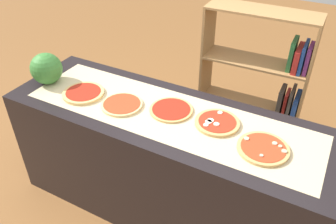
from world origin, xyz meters
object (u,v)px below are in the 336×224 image
object	(u,v)px
pizza_mushroom_4	(263,148)
watermelon	(46,69)
pizza_plain_1	(122,104)
pizza_plain_2	(171,110)
pizza_mozzarella_3	(217,122)
pizza_plain_0	(83,93)
bookshelf	(265,89)

from	to	relation	value
pizza_mushroom_4	watermelon	xyz separation A→B (m)	(-1.67, -0.01, 0.11)
pizza_plain_1	pizza_plain_2	distance (m)	0.35
pizza_mozzarella_3	watermelon	size ratio (longest dim) A/B	1.22
pizza_plain_0	pizza_mozzarella_3	xyz separation A→B (m)	(0.99, 0.13, -0.00)
pizza_plain_2	bookshelf	size ratio (longest dim) A/B	0.22
pizza_plain_0	pizza_plain_2	world-z (taller)	pizza_plain_0
pizza_mozzarella_3	pizza_plain_2	bearing A→B (deg)	-178.23
bookshelf	pizza_mushroom_4	bearing A→B (deg)	-77.17
pizza_mozzarella_3	watermelon	xyz separation A→B (m)	(-1.34, -0.12, 0.11)
pizza_plain_1	pizza_plain_0	bearing A→B (deg)	-177.92
pizza_plain_2	pizza_mushroom_4	world-z (taller)	pizza_mushroom_4
bookshelf	pizza_mozzarella_3	bearing A→B (deg)	-94.25
pizza_mozzarella_3	pizza_mushroom_4	world-z (taller)	same
pizza_plain_0	pizza_plain_1	bearing A→B (deg)	2.08
pizza_plain_1	pizza_mozzarella_3	xyz separation A→B (m)	(0.66, 0.12, 0.00)
pizza_plain_2	pizza_mozzarella_3	distance (m)	0.33
pizza_plain_1	watermelon	distance (m)	0.69
pizza_mozzarella_3	pizza_plain_1	bearing A→B (deg)	-169.81
pizza_plain_0	pizza_mozzarella_3	bearing A→B (deg)	7.51
pizza_plain_0	pizza_plain_2	distance (m)	0.67
pizza_plain_0	bookshelf	xyz separation A→B (m)	(1.06, 1.14, -0.28)
pizza_plain_0	pizza_mushroom_4	xyz separation A→B (m)	(1.32, 0.02, -0.00)
pizza_plain_2	pizza_plain_0	bearing A→B (deg)	-169.67
watermelon	bookshelf	bearing A→B (deg)	38.69
pizza_mozzarella_3	watermelon	world-z (taller)	watermelon
pizza_plain_0	pizza_mozzarella_3	world-z (taller)	pizza_mozzarella_3
pizza_mushroom_4	watermelon	bearing A→B (deg)	-179.66
bookshelf	pizza_plain_1	bearing A→B (deg)	-122.93
pizza_plain_1	pizza_mozzarella_3	bearing A→B (deg)	10.19
pizza_plain_2	watermelon	bearing A→B (deg)	-174.02
pizza_mushroom_4	pizza_plain_0	bearing A→B (deg)	-178.94
pizza_plain_1	pizza_mushroom_4	size ratio (longest dim) A/B	0.94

